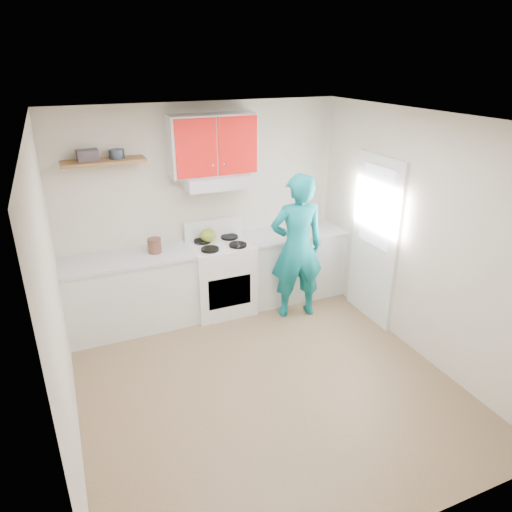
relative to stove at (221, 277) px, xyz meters
name	(u,v)px	position (x,y,z in m)	size (l,w,h in m)	color
floor	(264,380)	(-0.10, -1.57, -0.46)	(3.80, 3.80, 0.00)	brown
ceiling	(266,120)	(-0.10, -1.57, 2.14)	(3.60, 3.80, 0.04)	white
back_wall	(203,209)	(-0.10, 0.32, 0.84)	(3.60, 0.04, 2.60)	beige
front_wall	(398,388)	(-0.10, -3.47, 0.84)	(3.60, 0.04, 2.60)	beige
left_wall	(55,302)	(-1.90, -1.57, 0.84)	(0.04, 3.80, 2.60)	beige
right_wall	(419,238)	(1.70, -1.57, 0.84)	(0.04, 3.80, 2.60)	beige
door	(375,240)	(1.68, -0.88, 0.56)	(0.05, 0.85, 2.05)	white
door_glass	(376,207)	(1.65, -0.88, 0.99)	(0.01, 0.55, 0.95)	white
counter_left	(131,293)	(-1.14, 0.02, -0.01)	(1.52, 0.60, 0.90)	silver
counter_right	(292,264)	(1.04, 0.02, -0.01)	(1.32, 0.60, 0.90)	silver
stove	(221,277)	(0.00, 0.00, 0.00)	(0.76, 0.65, 0.92)	white
range_hood	(215,181)	(0.00, 0.10, 1.24)	(0.76, 0.44, 0.15)	silver
upper_cabinets	(213,145)	(0.00, 0.16, 1.66)	(1.02, 0.33, 0.70)	red
shelf	(103,161)	(-1.25, 0.18, 1.56)	(0.90, 0.30, 0.04)	brown
books	(88,155)	(-1.40, 0.20, 1.64)	(0.22, 0.16, 0.12)	#473E47
tin	(117,154)	(-1.10, 0.18, 1.63)	(0.17, 0.17, 0.10)	#333D4C
kettle	(208,235)	(-0.11, 0.13, 0.55)	(0.20, 0.20, 0.17)	olive
crock	(155,246)	(-0.80, 0.05, 0.54)	(0.16, 0.16, 0.20)	brown
cutting_board	(273,238)	(0.72, -0.04, 0.45)	(0.33, 0.24, 0.02)	olive
silicone_mat	(318,232)	(1.38, -0.05, 0.44)	(0.27, 0.22, 0.01)	red
person	(297,247)	(0.83, -0.47, 0.46)	(0.67, 0.44, 1.84)	#0D767C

